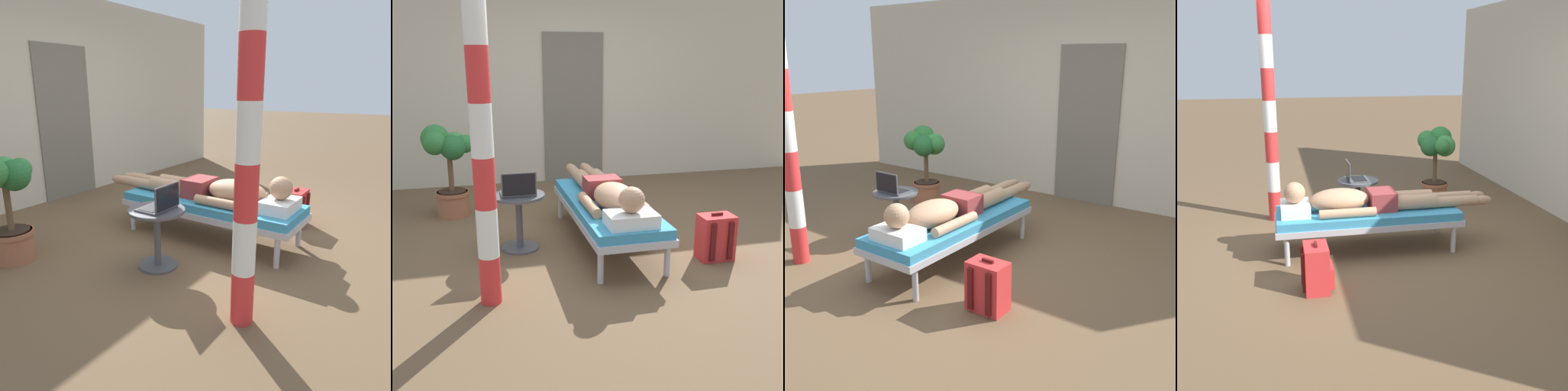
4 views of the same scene
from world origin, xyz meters
TOP-DOWN VIEW (x-y plane):
  - ground_plane at (0.00, 0.00)m, footprint 40.00×40.00m
  - house_wall_back at (-0.08, 2.56)m, footprint 7.60×0.20m
  - house_door_panel at (0.16, 2.45)m, footprint 0.84×0.03m
  - lounge_chair at (-0.08, -0.04)m, footprint 0.66×1.86m
  - person_reclining at (-0.08, -0.08)m, footprint 0.53×2.17m
  - side_table at (-0.90, 0.01)m, footprint 0.48×0.48m
  - laptop at (-0.90, -0.04)m, footprint 0.31×0.24m
  - backpack at (0.75, -0.64)m, footprint 0.30×0.26m
  - potted_plant at (-1.53, 1.19)m, footprint 0.57×0.48m
  - porch_post at (-1.21, -0.96)m, footprint 0.15×0.15m

SIDE VIEW (x-z plane):
  - ground_plane at x=0.00m, z-range 0.00..0.00m
  - backpack at x=0.75m, z-range -0.02..0.41m
  - lounge_chair at x=-0.08m, z-range 0.14..0.56m
  - side_table at x=-0.90m, z-range 0.09..0.62m
  - person_reclining at x=-0.08m, z-range 0.36..0.68m
  - laptop at x=-0.90m, z-range 0.47..0.69m
  - potted_plant at x=-1.53m, z-range 0.12..1.13m
  - house_door_panel at x=0.16m, z-range 0.00..2.04m
  - porch_post at x=-1.21m, z-range 0.00..2.50m
  - house_wall_back at x=-0.08m, z-range 0.00..2.70m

